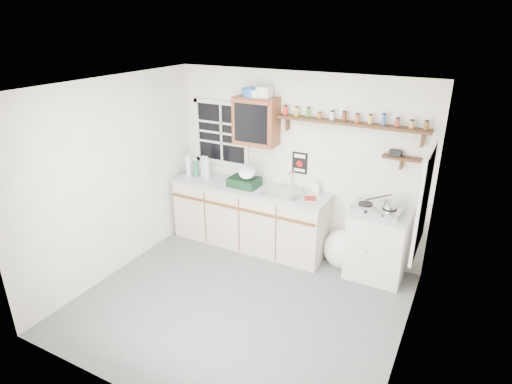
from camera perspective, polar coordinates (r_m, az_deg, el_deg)
room at (r=4.59m, az=-2.33°, el=-1.91°), size 3.64×3.24×2.54m
main_cabinet at (r=6.21m, az=-0.90°, el=-3.18°), size 2.31×0.63×0.92m
right_cabinet at (r=5.68m, az=15.82°, el=-6.72°), size 0.73×0.57×0.91m
sink at (r=5.80m, az=3.75°, el=-0.03°), size 0.52×0.44×0.29m
upper_cabinet at (r=5.86m, az=0.01°, el=9.42°), size 0.60×0.32×0.65m
upper_cabinet_clutter at (r=5.79m, az=-0.01°, el=13.14°), size 0.40×0.24×0.14m
spice_shelf at (r=5.44m, az=12.44°, el=9.06°), size 1.91×0.18×0.35m
secondary_shelf at (r=5.42m, az=18.62°, el=4.45°), size 0.45×0.16×0.24m
warning_sign at (r=5.89m, az=5.84°, el=3.87°), size 0.22×0.02×0.30m
window_back at (r=6.36m, az=-4.62°, el=7.83°), size 0.93×0.03×0.98m
window_right at (r=4.50m, az=21.51°, el=-1.25°), size 0.03×0.78×1.08m
water_bottles at (r=6.39m, az=-7.58°, el=3.28°), size 0.37×0.18×0.34m
dish_rack at (r=5.99m, az=-1.43°, el=1.67°), size 0.42×0.32×0.31m
soap_bottle at (r=5.83m, az=8.06°, el=0.85°), size 0.10×0.10×0.20m
rag at (r=5.64m, az=7.22°, el=-0.83°), size 0.18×0.17×0.02m
hotplate at (r=5.45m, az=15.85°, el=-2.18°), size 0.61×0.36×0.08m
saucepan at (r=5.40m, az=17.39°, el=-1.61°), size 0.39×0.18×0.17m
trash_bag at (r=5.94m, az=11.52°, el=-7.45°), size 0.47×0.43×0.54m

